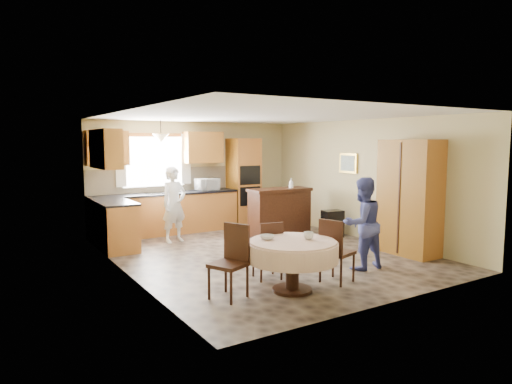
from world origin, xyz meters
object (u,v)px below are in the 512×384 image
object	(u,v)px
chair_right	(334,248)
person_dining	(362,223)
person_sink	(174,205)
sideboard	(279,214)
dining_table	(292,252)
chair_left	(232,257)
oven_tower	(244,182)
chair_back	(269,248)
cupboard	(409,197)

from	to	relation	value
chair_right	person_dining	size ratio (longest dim) A/B	0.64
person_sink	sideboard	bearing A→B (deg)	-29.89
dining_table	chair_left	bearing A→B (deg)	163.29
dining_table	person_dining	bearing A→B (deg)	10.70
oven_tower	chair_right	world-z (taller)	oven_tower
chair_right	chair_back	bearing A→B (deg)	31.03
dining_table	chair_left	size ratio (longest dim) A/B	1.29
oven_tower	person_sink	bearing A→B (deg)	-158.07
oven_tower	dining_table	distance (m)	5.07
chair_back	chair_left	bearing A→B (deg)	34.42
oven_tower	dining_table	size ratio (longest dim) A/B	1.70
cupboard	chair_back	world-z (taller)	cupboard
chair_back	chair_right	world-z (taller)	chair_right
chair_left	chair_right	xyz separation A→B (m)	(1.53, -0.28, -0.01)
chair_back	cupboard	bearing A→B (deg)	-170.23
cupboard	chair_left	distance (m)	3.89
person_dining	dining_table	bearing A→B (deg)	13.78
sideboard	dining_table	world-z (taller)	sideboard
oven_tower	chair_right	bearing A→B (deg)	-104.80
sideboard	chair_left	size ratio (longest dim) A/B	1.42
chair_left	chair_back	size ratio (longest dim) A/B	1.11
person_sink	chair_right	bearing A→B (deg)	-89.95
chair_left	dining_table	bearing A→B (deg)	48.86
chair_left	person_sink	bearing A→B (deg)	145.65
chair_left	chair_back	bearing A→B (deg)	89.30
cupboard	person_sink	size ratio (longest dim) A/B	1.35
dining_table	person_sink	xyz separation A→B (m)	(-0.19, 3.78, 0.22)
sideboard	chair_right	world-z (taller)	sideboard
dining_table	person_dining	world-z (taller)	person_dining
chair_left	chair_back	world-z (taller)	chair_left
chair_right	person_dining	world-z (taller)	person_dining
cupboard	person_dining	size ratio (longest dim) A/B	1.41
cupboard	chair_back	distance (m)	3.06
dining_table	person_sink	world-z (taller)	person_sink
cupboard	person_dining	xyz separation A→B (m)	(-1.42, -0.26, -0.30)
dining_table	chair_back	size ratio (longest dim) A/B	1.43
sideboard	chair_right	size ratio (longest dim) A/B	1.45
chair_back	person_sink	distance (m)	3.19
sideboard	chair_right	distance (m)	3.42
chair_left	person_sink	size ratio (longest dim) A/B	0.63
sideboard	chair_back	xyz separation A→B (m)	(-1.96, -2.53, -0.01)
sideboard	dining_table	distance (m)	3.71
oven_tower	chair_back	xyz separation A→B (m)	(-1.94, -4.04, -0.58)
oven_tower	dining_table	world-z (taller)	oven_tower
sideboard	dining_table	bearing A→B (deg)	-120.20
chair_left	chair_back	xyz separation A→B (m)	(0.83, 0.37, -0.05)
dining_table	chair_left	xyz separation A→B (m)	(-0.81, 0.24, -0.02)
person_dining	cupboard	bearing A→B (deg)	-166.72
dining_table	person_sink	distance (m)	3.79
oven_tower	person_sink	size ratio (longest dim) A/B	1.38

